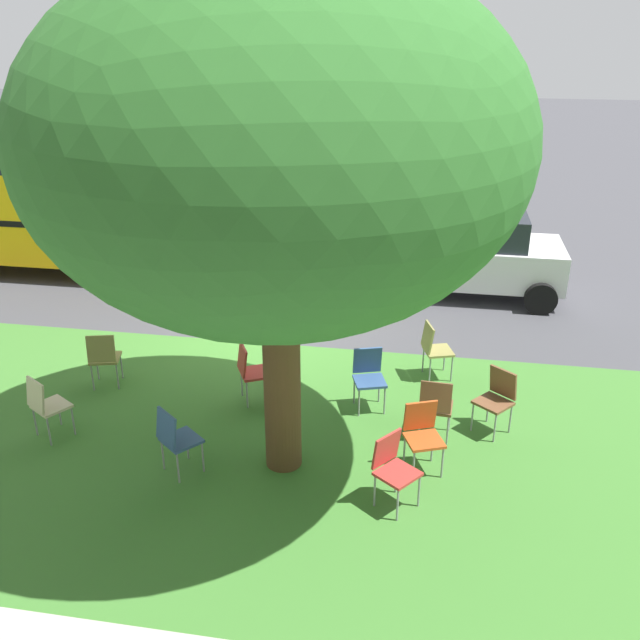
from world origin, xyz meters
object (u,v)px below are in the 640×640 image
Objects in this scene: chair_1 at (422,432)px; chair_5 at (175,436)px; chair_3 at (45,403)px; chair_6 at (369,374)px; chair_4 at (104,356)px; street_tree at (276,144)px; chair_7 at (393,465)px; parked_car at (467,253)px; chair_2 at (250,369)px; school_bus at (72,188)px; chair_8 at (434,346)px; chair_9 at (497,396)px; chair_0 at (436,404)px.

chair_1 is 2.95m from chair_5.
chair_6 is at bearing -159.59° from chair_3.
chair_5 is at bearing 134.09° from chair_4.
street_tree reaches higher than chair_7.
chair_2 is at bearing 57.60° from parked_car.
chair_1 is 1.00× the size of chair_2.
chair_3 is 7.09m from school_bus.
chair_8 is (-4.77, -1.13, 0.00)m from chair_4.
chair_2 is at bearing 24.64° from chair_8.
chair_7 is 0.08× the size of school_bus.
chair_6 is (-2.09, -1.95, 0.00)m from chair_5.
chair_3 is at bearing -0.67° from street_tree.
chair_2 is 2.72m from chair_3.
chair_4 and chair_9 have the same top height.
school_bus is (2.81, -6.38, 1.24)m from chair_3.
chair_1 is (-1.67, -0.18, -3.37)m from street_tree.
chair_0 is at bearing 144.40° from school_bus.
chair_7 is at bearing 136.41° from school_bus.
school_bus is at bearing -35.57° from chair_6.
chair_8 is at bearing -152.65° from chair_3.
street_tree is at bearing 179.33° from chair_3.
chair_5 is 2.59m from chair_7.
chair_9 is (-0.93, -1.03, 0.00)m from chair_1.
street_tree reaches higher than chair_3.
chair_0 is at bearing -102.08° from chair_1.
chair_0 and chair_4 have the same top height.
chair_4 is at bearing 13.31° from chair_8.
chair_5 is 0.24× the size of parked_car.
chair_1 is 1.00× the size of chair_3.
chair_7 is at bearing 72.63° from chair_0.
street_tree reaches higher than chair_4.
street_tree is 6.62× the size of chair_9.
chair_3 is at bearing -13.28° from chair_5.
chair_1 is at bearing 84.08° from parked_car.
street_tree reaches higher than school_bus.
chair_0 is 2.66m from chair_2.
chair_0 is 1.71m from chair_8.
chair_8 is at bearing -134.82° from chair_5.
chair_8 is 0.08× the size of school_bus.
street_tree reaches higher than chair_1.
chair_7 is (-2.16, 1.96, 0.00)m from chair_2.
chair_2 and chair_9 have the same top height.
school_bus is at bearing -39.28° from chair_1.
chair_0 is at bearing 24.02° from chair_9.
street_tree is at bearing 132.85° from school_bus.
chair_4 and chair_7 have the same top height.
chair_4 is 5.62m from chair_9.
chair_9 is at bearing -156.88° from chair_5.
chair_2 is at bearing -3.26° from chair_9.
chair_7 is 10.19m from school_bus.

